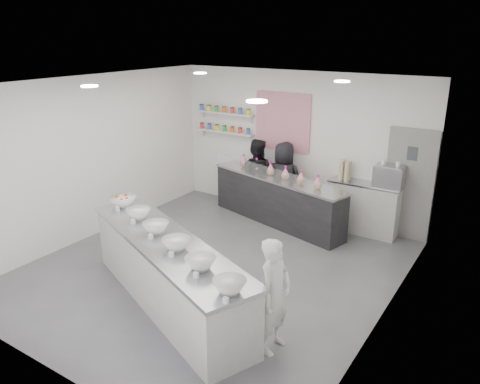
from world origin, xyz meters
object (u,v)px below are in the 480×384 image
at_px(back_bar, 277,200).
at_px(woman_prep, 275,296).
at_px(prep_counter, 168,273).
at_px(staff_right, 283,181).
at_px(staff_left, 256,176).
at_px(espresso_ledge, 363,208).
at_px(espresso_machine, 389,177).

xyz_separation_m(back_bar, woman_prep, (1.90, -3.55, 0.25)).
height_order(prep_counter, back_bar, prep_counter).
height_order(woman_prep, staff_right, staff_right).
bearing_deg(staff_left, prep_counter, 89.92).
bearing_deg(woman_prep, staff_right, 27.04).
relative_size(back_bar, staff_left, 1.95).
relative_size(prep_counter, espresso_ledge, 2.70).
xyz_separation_m(prep_counter, woman_prep, (1.75, -0.06, 0.24)).
height_order(espresso_machine, staff_right, staff_right).
height_order(espresso_machine, staff_left, staff_left).
bearing_deg(espresso_ledge, back_bar, -163.55).
relative_size(back_bar, woman_prep, 2.14).
distance_m(prep_counter, woman_prep, 1.77).
xyz_separation_m(espresso_ledge, woman_prep, (0.28, -4.03, 0.23)).
bearing_deg(staff_right, woman_prep, 108.05).
bearing_deg(staff_left, back_bar, 143.94).
height_order(prep_counter, espresso_machine, espresso_machine).
bearing_deg(espresso_ledge, staff_right, -173.75).
height_order(espresso_ledge, staff_left, staff_left).
distance_m(woman_prep, staff_right, 4.31).
distance_m(espresso_machine, staff_right, 2.12).
bearing_deg(espresso_machine, staff_left, -176.23).
bearing_deg(woman_prep, espresso_machine, -1.66).
xyz_separation_m(woman_prep, staff_left, (-2.58, 3.85, 0.07)).
bearing_deg(staff_right, prep_counter, 84.09).
bearing_deg(espresso_machine, back_bar, -166.88).
bearing_deg(back_bar, prep_counter, -72.86).
xyz_separation_m(back_bar, espresso_machine, (2.05, 0.48, 0.72)).
relative_size(prep_counter, staff_right, 2.24).
relative_size(espresso_machine, staff_right, 0.32).
distance_m(prep_counter, espresso_ledge, 4.23).
bearing_deg(prep_counter, staff_left, 125.45).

